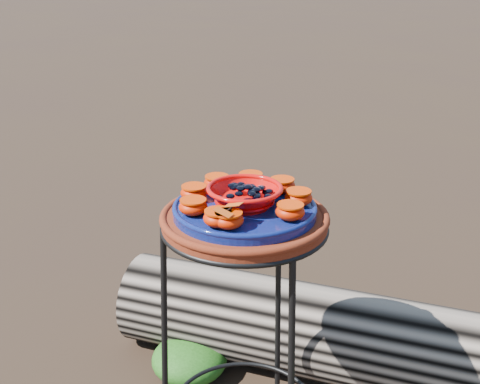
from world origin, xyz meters
The scene contains 18 objects.
plant_stand centered at (0.00, 0.00, 0.35)m, with size 0.44×0.44×0.70m, color black, non-canonical shape.
terracotta_saucer centered at (0.00, 0.00, 0.72)m, with size 0.40×0.40×0.03m, color #5D1508.
cobalt_plate centered at (0.00, 0.00, 0.74)m, with size 0.34×0.34×0.02m, color #050B34.
red_bowl centered at (0.00, 0.00, 0.78)m, with size 0.17×0.17×0.05m, color red, non-canonical shape.
glass_gems centered at (0.00, 0.00, 0.81)m, with size 0.13×0.13×0.02m, color black, non-canonical shape.
orange_half_0 centered at (0.03, -0.12, 0.77)m, with size 0.07×0.07×0.04m, color red.
orange_half_1 centered at (0.13, -0.02, 0.77)m, with size 0.07×0.07×0.04m, color red.
orange_half_2 centered at (0.11, 0.07, 0.77)m, with size 0.07×0.07×0.04m, color red.
orange_half_3 centered at (0.04, 0.12, 0.77)m, with size 0.07×0.07×0.04m, color red.
orange_half_4 centered at (-0.05, 0.12, 0.77)m, with size 0.07×0.07×0.04m, color red.
orange_half_5 centered at (-0.11, 0.06, 0.77)m, with size 0.07×0.07×0.04m, color red.
orange_half_6 centered at (-0.13, -0.02, 0.77)m, with size 0.07×0.07×0.04m, color red.
orange_half_7 centered at (-0.08, -0.10, 0.77)m, with size 0.07×0.07×0.04m, color red.
orange_half_8 centered at (0.00, -0.13, 0.77)m, with size 0.07×0.07×0.04m, color red.
butterfly centered at (0.03, -0.12, 0.80)m, with size 0.08×0.05×0.01m, color #C7460F, non-canonical shape.
driftwood_log centered at (0.20, 0.46, 0.15)m, with size 1.65×0.43×0.31m, color black, non-canonical shape.
foliage_left centered at (-0.32, 0.22, 0.06)m, with size 0.25×0.25×0.13m, color #18420F.
foliage_back centered at (-0.12, 0.57, 0.08)m, with size 0.33×0.33×0.16m, color #18420F.
Camera 1 is at (0.62, -1.16, 1.30)m, focal length 45.00 mm.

